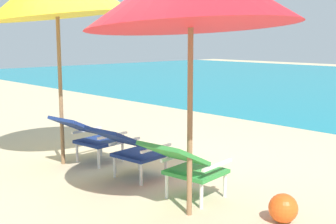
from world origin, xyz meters
name	(u,v)px	position (x,y,z in m)	size (l,w,h in m)	color
ground_plane	(317,130)	(0.00, 4.00, 0.00)	(40.00, 40.00, 0.00)	#CCB78E
lounge_chair_left	(89,134)	(-0.92, -0.24, 0.40)	(0.63, 0.93, 0.68)	navy
lounge_chair_center	(129,147)	(-0.03, -0.27, 0.40)	(0.62, 0.92, 0.68)	navy
lounge_chair_right	(186,164)	(0.90, -0.29, 0.40)	(0.64, 0.93, 0.68)	#338E3D
beach_ball	(283,208)	(1.85, 0.00, 0.13)	(0.27, 0.27, 0.27)	#EA5619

